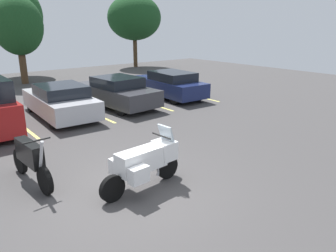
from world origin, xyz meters
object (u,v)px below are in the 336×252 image
at_px(car_silver, 60,101).
at_px(car_charcoal, 116,92).
at_px(motorcycle_second, 31,159).
at_px(car_navy, 170,84).
at_px(motorcycle_touring, 145,161).

height_order(car_silver, car_charcoal, car_charcoal).
distance_m(motorcycle_second, car_navy, 10.30).
bearing_deg(car_charcoal, car_silver, -177.29).
relative_size(motorcycle_touring, car_silver, 0.49).
bearing_deg(car_charcoal, motorcycle_touring, -115.61).
distance_m(motorcycle_touring, motorcycle_second, 2.74).
bearing_deg(car_silver, motorcycle_second, -117.73).
relative_size(motorcycle_second, car_silver, 0.47).
height_order(motorcycle_second, car_navy, car_navy).
xyz_separation_m(car_silver, car_navy, (5.88, 0.13, 0.02)).
relative_size(car_charcoal, car_navy, 1.04).
bearing_deg(car_charcoal, car_navy, -0.05).
bearing_deg(motorcycle_second, motorcycle_touring, -43.73).
bearing_deg(car_silver, car_navy, 1.22).
bearing_deg(car_silver, car_charcoal, 2.71).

